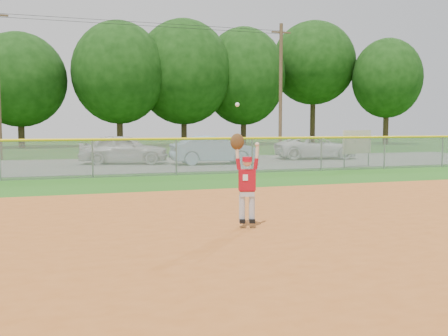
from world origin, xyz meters
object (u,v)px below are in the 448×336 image
(car_white_b, at_px, (316,147))
(ballplayer, at_px, (246,179))
(sponsor_sign, at_px, (357,143))
(car_white_a, at_px, (124,149))
(car_blue, at_px, (214,150))

(car_white_b, bearing_deg, ballplayer, 156.16)
(sponsor_sign, bearing_deg, ballplayer, -130.40)
(ballplayer, bearing_deg, car_white_a, 91.46)
(car_white_a, height_order, car_blue, car_white_a)
(car_white_b, distance_m, sponsor_sign, 5.90)
(sponsor_sign, height_order, ballplayer, ballplayer)
(car_white_b, height_order, sponsor_sign, sponsor_sign)
(car_white_b, distance_m, ballplayer, 20.82)
(car_white_a, distance_m, car_blue, 4.69)
(car_white_a, xyz_separation_m, car_white_b, (11.44, 0.44, -0.10))
(ballplayer, bearing_deg, car_white_b, 58.09)
(car_blue, relative_size, car_white_b, 0.91)
(car_white_a, bearing_deg, ballplayer, -164.22)
(car_white_a, height_order, car_white_b, car_white_a)
(car_blue, xyz_separation_m, sponsor_sign, (6.11, -3.81, 0.43))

